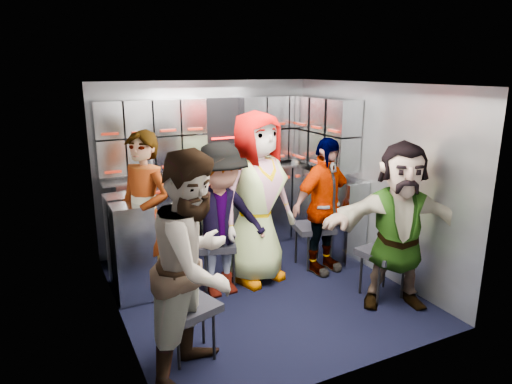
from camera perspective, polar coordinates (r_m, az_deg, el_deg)
name	(u,v)px	position (r m, az deg, el deg)	size (l,w,h in m)	color
floor	(260,290)	(4.88, 0.45, -12.11)	(3.00, 3.00, 0.00)	black
wall_back	(207,165)	(5.84, -6.16, 3.36)	(2.80, 0.04, 2.10)	gray
wall_left	(114,212)	(4.09, -17.35, -2.43)	(0.04, 3.00, 2.10)	gray
wall_right	(372,179)	(5.26, 14.24, 1.64)	(0.04, 3.00, 2.10)	gray
ceiling	(260,84)	(4.34, 0.50, 13.35)	(2.80, 3.00, 0.02)	silver
cart_bank_back	(214,211)	(5.79, -5.28, -2.41)	(2.68, 0.38, 0.99)	#9BA0AA
cart_bank_left	(130,246)	(4.83, -15.45, -6.58)	(0.38, 0.76, 0.99)	#9BA0AA
counter	(213,171)	(5.66, -5.41, 2.62)	(2.68, 0.42, 0.03)	#B7BABF
locker_bank_back	(210,132)	(5.63, -5.75, 7.46)	(2.68, 0.28, 0.82)	#9BA0AA
locker_bank_right	(326,132)	(5.63, 8.75, 7.37)	(0.28, 1.00, 0.82)	#9BA0AA
right_cabinet	(327,212)	(5.77, 8.92, -2.54)	(0.28, 1.20, 1.00)	#9BA0AA
coffee_niche	(222,132)	(5.75, -4.26, 7.46)	(0.46, 0.16, 0.84)	black
red_latch_strip	(219,185)	(5.51, -4.63, 0.85)	(2.60, 0.02, 0.03)	#B7220F
jump_seat_near_left	(190,310)	(3.73, -8.21, -14.40)	(0.48, 0.47, 0.46)	black
jump_seat_mid_left	(215,247)	(4.81, -5.17, -6.84)	(0.53, 0.51, 0.50)	black
jump_seat_center	(249,240)	(5.12, -0.83, -6.05)	(0.38, 0.36, 0.44)	black
jump_seat_mid_right	(314,230)	(5.34, 7.23, -4.68)	(0.50, 0.48, 0.49)	black
jump_seat_near_right	(383,255)	(4.75, 15.62, -7.63)	(0.47, 0.46, 0.50)	black
attendant_standing	(145,216)	(4.60, -13.68, -2.97)	(0.61, 0.40, 1.68)	black
attendant_arc_a	(196,266)	(3.37, -7.53, -9.14)	(0.84, 0.65, 1.72)	black
attendant_arc_b	(221,221)	(4.53, -4.44, -3.62)	(1.01, 0.58, 1.56)	black
attendant_arc_c	(257,198)	(4.80, 0.07, -0.81)	(0.90, 0.58, 1.84)	black
attendant_arc_d	(324,206)	(5.09, 8.46, -1.80)	(0.90, 0.37, 1.53)	black
attendant_arc_e	(399,226)	(4.50, 17.46, -4.09)	(1.50, 0.48, 1.61)	black
bottle_left	(151,166)	(5.36, -12.96, 3.17)	(0.07, 0.07, 0.26)	white
bottle_mid	(206,161)	(5.54, -6.27, 3.88)	(0.06, 0.06, 0.26)	white
bottle_right	(294,153)	(6.07, 4.79, 4.93)	(0.07, 0.07, 0.27)	white
cup_left	(139,175)	(5.34, -14.42, 2.12)	(0.08, 0.08, 0.09)	tan
cup_right	(297,159)	(6.10, 5.20, 4.17)	(0.07, 0.07, 0.10)	tan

